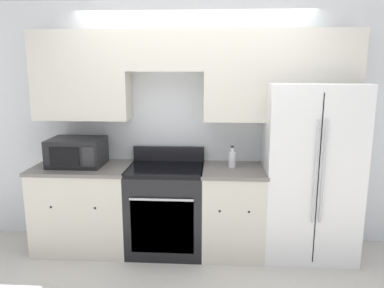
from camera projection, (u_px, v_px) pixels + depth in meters
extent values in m
plane|color=beige|center=(190.00, 264.00, 3.72)|extent=(12.00, 12.00, 0.00)
cube|color=silver|center=(194.00, 125.00, 4.10)|extent=(8.00, 0.06, 2.60)
cube|color=beige|center=(82.00, 76.00, 3.87)|extent=(0.98, 0.33, 0.90)
cube|color=beige|center=(166.00, 51.00, 3.76)|extent=(0.78, 0.33, 0.41)
cube|color=beige|center=(281.00, 76.00, 3.74)|extent=(1.53, 0.33, 0.90)
cube|color=beige|center=(84.00, 209.00, 4.00)|extent=(0.98, 0.62, 0.87)
cube|color=slate|center=(82.00, 168.00, 3.91)|extent=(1.01, 0.64, 0.03)
sphere|color=black|center=(51.00, 207.00, 3.69)|extent=(0.03, 0.03, 0.03)
sphere|color=black|center=(95.00, 208.00, 3.66)|extent=(0.03, 0.03, 0.03)
cube|color=beige|center=(233.00, 212.00, 3.90)|extent=(0.62, 0.62, 0.87)
cube|color=slate|center=(234.00, 170.00, 3.81)|extent=(0.64, 0.64, 0.03)
sphere|color=black|center=(220.00, 211.00, 3.59)|extent=(0.03, 0.03, 0.03)
sphere|color=black|center=(249.00, 212.00, 3.57)|extent=(0.03, 0.03, 0.03)
cube|color=black|center=(166.00, 211.00, 3.95)|extent=(0.78, 0.62, 0.87)
cube|color=black|center=(162.00, 227.00, 3.66)|extent=(0.62, 0.01, 0.56)
cube|color=black|center=(166.00, 169.00, 3.86)|extent=(0.78, 0.62, 0.04)
cube|color=black|center=(169.00, 154.00, 4.11)|extent=(0.78, 0.04, 0.16)
cylinder|color=silver|center=(161.00, 200.00, 3.58)|extent=(0.62, 0.02, 0.02)
cube|color=white|center=(309.00, 171.00, 3.81)|extent=(0.91, 0.72, 1.77)
cube|color=black|center=(318.00, 181.00, 3.47)|extent=(0.01, 0.01, 1.63)
cylinder|color=#B7B7BC|center=(315.00, 172.00, 3.42)|extent=(0.02, 0.02, 0.98)
cylinder|color=#B7B7BC|center=(323.00, 173.00, 3.42)|extent=(0.02, 0.02, 0.98)
cube|color=black|center=(77.00, 152.00, 3.91)|extent=(0.55, 0.42, 0.29)
cube|color=black|center=(64.00, 157.00, 3.71)|extent=(0.30, 0.01, 0.19)
cube|color=#262628|center=(88.00, 157.00, 3.69)|extent=(0.12, 0.01, 0.20)
cylinder|color=silver|center=(232.00, 160.00, 3.84)|extent=(0.07, 0.07, 0.16)
cylinder|color=silver|center=(232.00, 150.00, 3.82)|extent=(0.03, 0.03, 0.05)
cylinder|color=black|center=(232.00, 147.00, 3.81)|extent=(0.04, 0.04, 0.02)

